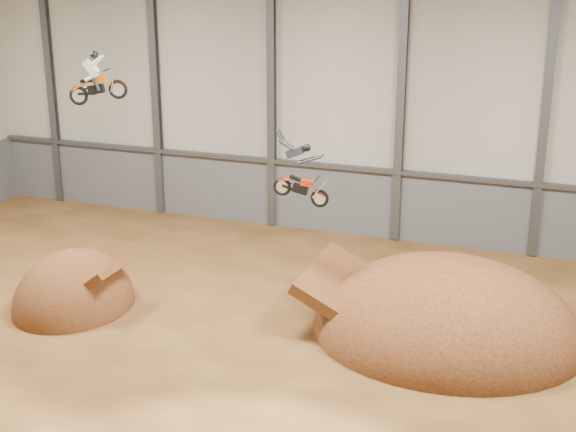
% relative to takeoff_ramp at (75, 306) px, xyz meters
% --- Properties ---
extents(floor, '(40.00, 40.00, 0.00)m').
position_rel_takeoff_ramp_xyz_m(floor, '(7.20, -2.29, 0.00)').
color(floor, '#4B2E14').
rests_on(floor, ground).
extents(back_wall, '(40.00, 0.10, 14.00)m').
position_rel_takeoff_ramp_xyz_m(back_wall, '(7.20, 12.71, 7.00)').
color(back_wall, '#AFAB9B').
rests_on(back_wall, ground).
extents(lower_band_back, '(39.80, 0.18, 3.50)m').
position_rel_takeoff_ramp_xyz_m(lower_band_back, '(7.20, 12.61, 1.75)').
color(lower_band_back, '#5A5C62').
rests_on(lower_band_back, ground).
extents(steel_rail, '(39.80, 0.35, 0.20)m').
position_rel_takeoff_ramp_xyz_m(steel_rail, '(7.20, 12.46, 3.55)').
color(steel_rail, '#47494F').
rests_on(steel_rail, lower_band_back).
extents(steel_column_0, '(0.40, 0.36, 13.90)m').
position_rel_takeoff_ramp_xyz_m(steel_column_0, '(-9.47, 12.51, 7.00)').
color(steel_column_0, '#47494F').
rests_on(steel_column_0, ground).
extents(steel_column_1, '(0.40, 0.36, 13.90)m').
position_rel_takeoff_ramp_xyz_m(steel_column_1, '(-2.80, 12.51, 7.00)').
color(steel_column_1, '#47494F').
rests_on(steel_column_1, ground).
extents(steel_column_2, '(0.40, 0.36, 13.90)m').
position_rel_takeoff_ramp_xyz_m(steel_column_2, '(3.86, 12.51, 7.00)').
color(steel_column_2, '#47494F').
rests_on(steel_column_2, ground).
extents(steel_column_3, '(0.40, 0.36, 13.90)m').
position_rel_takeoff_ramp_xyz_m(steel_column_3, '(10.53, 12.51, 7.00)').
color(steel_column_3, '#47494F').
rests_on(steel_column_3, ground).
extents(steel_column_4, '(0.40, 0.36, 13.90)m').
position_rel_takeoff_ramp_xyz_m(steel_column_4, '(17.20, 12.51, 7.00)').
color(steel_column_4, '#47494F').
rests_on(steel_column_4, ground).
extents(takeoff_ramp, '(4.71, 5.44, 4.71)m').
position_rel_takeoff_ramp_xyz_m(takeoff_ramp, '(0.00, 0.00, 0.00)').
color(takeoff_ramp, '#422110').
rests_on(takeoff_ramp, ground).
extents(landing_ramp, '(10.17, 9.00, 5.87)m').
position_rel_takeoff_ramp_xyz_m(landing_ramp, '(14.73, 2.62, 0.00)').
color(landing_ramp, '#422110').
rests_on(landing_ramp, ground).
extents(fmx_rider_a, '(2.84, 1.56, 2.52)m').
position_rel_takeoff_ramp_xyz_m(fmx_rider_a, '(0.82, 1.70, 9.30)').
color(fmx_rider_a, '#CB5100').
extents(fmx_rider_b, '(3.40, 1.07, 3.04)m').
position_rel_takeoff_ramp_xyz_m(fmx_rider_b, '(9.16, 1.65, 6.25)').
color(fmx_rider_b, red).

